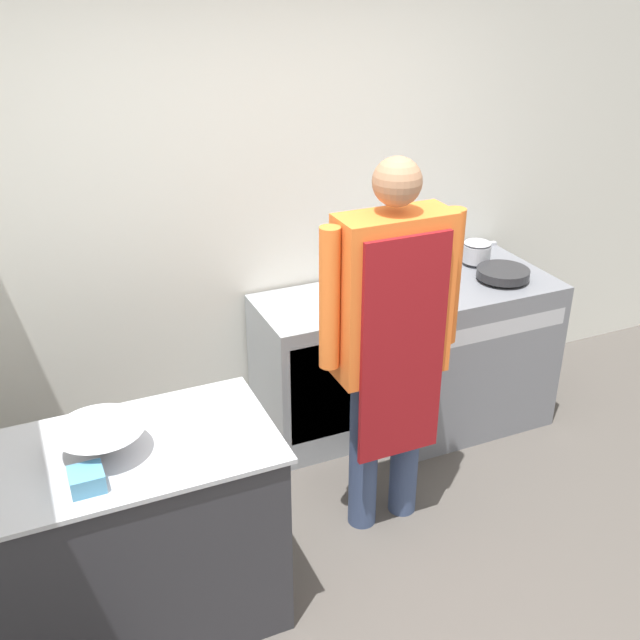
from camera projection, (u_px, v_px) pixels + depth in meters
name	position (u px, v px, depth m)	size (l,w,h in m)	color
ground_plane	(405.00, 630.00, 3.18)	(14.00, 14.00, 0.00)	#4C4742
wall_back	(252.00, 205.00, 4.08)	(8.00, 0.05, 2.70)	silver
prep_counter	(134.00, 538.00, 3.05)	(1.18, 0.66, 0.89)	#2D2D33
stove	(453.00, 347.00, 4.49)	(1.03, 0.76, 0.93)	slate
fridge_unit	(316.00, 372.00, 4.30)	(0.63, 0.58, 0.84)	#93999E
person_cook	(391.00, 329.00, 3.36)	(0.69, 0.24, 1.85)	#38476B
mixing_bowl	(101.00, 441.00, 2.80)	(0.34, 0.34, 0.12)	#B2B5BC
plastic_tub	(87.00, 480.00, 2.63)	(0.12, 0.12, 0.07)	teal
stock_pot	(413.00, 252.00, 4.25)	(0.31, 0.31, 0.25)	#B2B5BC
saute_pan	(503.00, 273.00, 4.23)	(0.30, 0.30, 0.05)	#262628
sauce_pot	(477.00, 251.00, 4.43)	(0.17, 0.17, 0.13)	#B2B5BC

